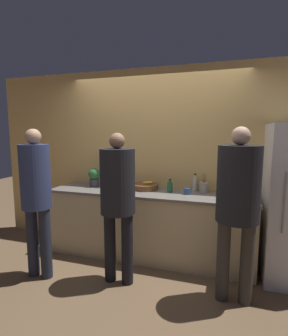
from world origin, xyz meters
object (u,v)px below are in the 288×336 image
(person_right, at_px, (238,197))
(person_left, at_px, (36,191))
(bottle_green, at_px, (170,187))
(utensil_crock, at_px, (204,187))
(fruit_bowl, at_px, (145,186))
(potted_plant, at_px, (94,177))
(person_center, at_px, (118,193))
(bottle_clear, at_px, (195,184))
(cup_blue, at_px, (187,191))

(person_right, bearing_deg, person_left, -174.51)
(person_left, bearing_deg, bottle_green, 34.86)
(person_right, xyz_separation_m, bottle_green, (-0.83, 0.74, -0.10))
(person_right, bearing_deg, utensil_crock, 114.25)
(utensil_crock, bearing_deg, fruit_bowl, -174.97)
(bottle_green, xyz_separation_m, potted_plant, (-1.14, 0.02, 0.08))
(person_center, relative_size, fruit_bowl, 4.48)
(bottle_clear, height_order, bottle_green, bottle_clear)
(bottle_green, bearing_deg, fruit_bowl, 168.34)
(utensil_crock, xyz_separation_m, bottle_green, (-0.43, -0.15, 0.00))
(potted_plant, bearing_deg, cup_blue, -2.76)
(person_center, height_order, fruit_bowl, person_center)
(utensil_crock, xyz_separation_m, cup_blue, (-0.19, -0.19, -0.03))
(person_left, bearing_deg, cup_blue, 29.46)
(utensil_crock, bearing_deg, potted_plant, -175.32)
(person_right, bearing_deg, potted_plant, 158.91)
(person_left, xyz_separation_m, bottle_green, (1.36, 0.95, -0.05))
(person_right, xyz_separation_m, bottle_clear, (-0.52, 0.93, -0.08))
(bottle_clear, bearing_deg, utensil_crock, -19.61)
(person_center, bearing_deg, bottle_green, 61.31)
(potted_plant, bearing_deg, fruit_bowl, 4.31)
(person_center, height_order, utensil_crock, person_center)
(fruit_bowl, relative_size, bottle_clear, 1.61)
(bottle_green, bearing_deg, bottle_clear, 32.26)
(person_center, relative_size, potted_plant, 6.19)
(person_left, distance_m, utensil_crock, 2.10)
(bottle_clear, distance_m, bottle_green, 0.36)
(person_center, xyz_separation_m, potted_plant, (-0.72, 0.79, 0.03))
(bottle_clear, height_order, cup_blue, bottle_clear)
(bottle_clear, height_order, potted_plant, potted_plant)
(potted_plant, bearing_deg, person_left, -102.98)
(bottle_green, bearing_deg, person_left, -145.14)
(person_right, bearing_deg, bottle_clear, 119.34)
(fruit_bowl, height_order, cup_blue, fruit_bowl)
(person_left, distance_m, bottle_clear, 2.02)
(fruit_bowl, distance_m, utensil_crock, 0.81)
(person_center, distance_m, potted_plant, 1.07)
(bottle_green, bearing_deg, utensil_crock, 19.13)
(person_left, relative_size, fruit_bowl, 4.60)
(person_right, bearing_deg, bottle_green, 138.33)
(utensil_crock, relative_size, potted_plant, 0.91)
(fruit_bowl, bearing_deg, bottle_clear, 9.55)
(person_right, xyz_separation_m, cup_blue, (-0.59, 0.69, -0.13))
(utensil_crock, distance_m, potted_plant, 1.57)
(person_right, distance_m, bottle_clear, 1.07)
(person_center, relative_size, person_right, 0.97)
(bottle_clear, bearing_deg, person_left, -145.60)
(utensil_crock, relative_size, bottle_green, 1.41)
(potted_plant, bearing_deg, person_right, -21.09)
(person_left, relative_size, utensil_crock, 6.99)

